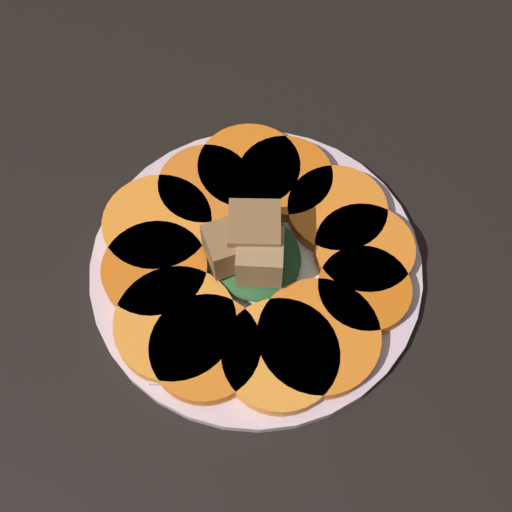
# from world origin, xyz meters

# --- Properties ---
(table_slab) EXTENTS (1.20, 1.20, 0.02)m
(table_slab) POSITION_xyz_m (0.00, 0.00, 0.01)
(table_slab) COLOR black
(table_slab) RESTS_ON ground
(plate) EXTENTS (0.28, 0.28, 0.01)m
(plate) POSITION_xyz_m (0.00, 0.00, 0.03)
(plate) COLOR silver
(plate) RESTS_ON table_slab
(carrot_slice_0) EXTENTS (0.08, 0.08, 0.01)m
(carrot_slice_0) POSITION_xyz_m (0.01, 0.09, 0.04)
(carrot_slice_0) COLOR orange
(carrot_slice_0) RESTS_ON plate
(carrot_slice_1) EXTENTS (0.09, 0.09, 0.01)m
(carrot_slice_1) POSITION_xyz_m (-0.03, 0.08, 0.04)
(carrot_slice_1) COLOR orange
(carrot_slice_1) RESTS_ON plate
(carrot_slice_2) EXTENTS (0.09, 0.09, 0.01)m
(carrot_slice_2) POSITION_xyz_m (-0.07, 0.04, 0.04)
(carrot_slice_2) COLOR #D66114
(carrot_slice_2) RESTS_ON plate
(carrot_slice_3) EXTENTS (0.09, 0.09, 0.01)m
(carrot_slice_3) POSITION_xyz_m (-0.09, 0.01, 0.04)
(carrot_slice_3) COLOR orange
(carrot_slice_3) RESTS_ON plate
(carrot_slice_4) EXTENTS (0.08, 0.08, 0.01)m
(carrot_slice_4) POSITION_xyz_m (-0.08, -0.03, 0.04)
(carrot_slice_4) COLOR orange
(carrot_slice_4) RESTS_ON plate
(carrot_slice_5) EXTENTS (0.09, 0.09, 0.01)m
(carrot_slice_5) POSITION_xyz_m (-0.05, -0.08, 0.04)
(carrot_slice_5) COLOR orange
(carrot_slice_5) RESTS_ON plate
(carrot_slice_6) EXTENTS (0.09, 0.09, 0.01)m
(carrot_slice_6) POSITION_xyz_m (-0.01, -0.08, 0.04)
(carrot_slice_6) COLOR orange
(carrot_slice_6) RESTS_ON plate
(carrot_slice_7) EXTENTS (0.10, 0.10, 0.01)m
(carrot_slice_7) POSITION_xyz_m (0.04, -0.08, 0.04)
(carrot_slice_7) COLOR orange
(carrot_slice_7) RESTS_ON plate
(carrot_slice_8) EXTENTS (0.09, 0.09, 0.01)m
(carrot_slice_8) POSITION_xyz_m (0.07, -0.06, 0.04)
(carrot_slice_8) COLOR orange
(carrot_slice_8) RESTS_ON plate
(carrot_slice_9) EXTENTS (0.09, 0.09, 0.01)m
(carrot_slice_9) POSITION_xyz_m (0.09, -0.00, 0.04)
(carrot_slice_9) COLOR orange
(carrot_slice_9) RESTS_ON plate
(carrot_slice_10) EXTENTS (0.10, 0.10, 0.01)m
(carrot_slice_10) POSITION_xyz_m (0.08, 0.03, 0.04)
(carrot_slice_10) COLOR orange
(carrot_slice_10) RESTS_ON plate
(carrot_slice_11) EXTENTS (0.08, 0.08, 0.01)m
(carrot_slice_11) POSITION_xyz_m (0.05, 0.08, 0.04)
(carrot_slice_11) COLOR #D45F12
(carrot_slice_11) RESTS_ON plate
(center_pile) EXTENTS (0.08, 0.08, 0.06)m
(center_pile) POSITION_xyz_m (0.00, -0.00, 0.06)
(center_pile) COLOR #235128
(center_pile) RESTS_ON plate
(fork) EXTENTS (0.18, 0.06, 0.00)m
(fork) POSITION_xyz_m (-0.01, -0.08, 0.03)
(fork) COLOR #B2B2B7
(fork) RESTS_ON plate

